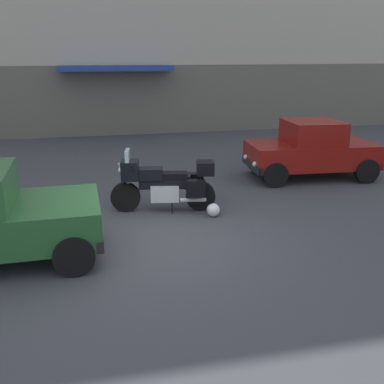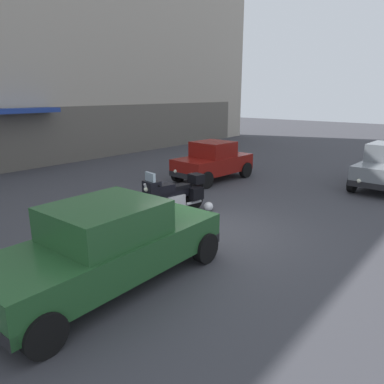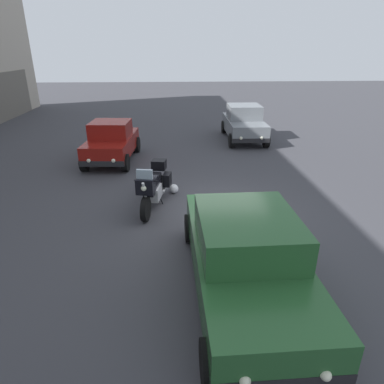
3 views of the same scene
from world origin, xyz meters
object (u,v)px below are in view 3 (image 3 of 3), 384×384
Objects in this scene: car_compact_side at (112,142)px; car_sedan_far at (245,254)px; helmet at (174,189)px; motorcycle at (153,186)px; car_wagon_end at (244,123)px.

car_sedan_far is at bearing 28.14° from car_compact_side.
car_compact_side is (3.41, 2.38, 0.63)m from helmet.
car_wagon_end reaches higher than motorcycle.
car_compact_side is (8.02, 3.60, -0.01)m from car_sedan_far.
car_compact_side is at bearing -156.89° from car_sedan_far.
car_sedan_far reaches higher than motorcycle.
car_compact_side reaches higher than helmet.
car_wagon_end is (3.11, -5.82, 0.04)m from car_compact_side.
car_wagon_end is (11.13, -2.23, 0.03)m from car_sedan_far.
car_compact_side is 6.60m from car_wagon_end.
motorcycle is 8.46m from car_wagon_end.
helmet is 7.40m from car_wagon_end.
helmet is (0.92, -0.58, -0.48)m from motorcycle.
car_sedan_far is 1.29× the size of car_compact_side.
car_compact_side is 0.91× the size of car_wagon_end.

